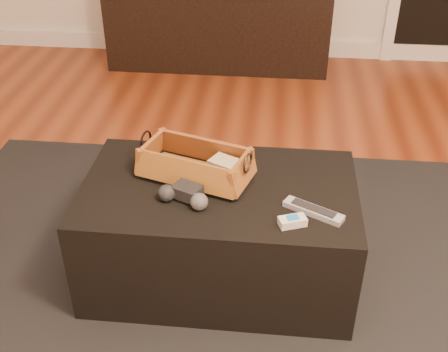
# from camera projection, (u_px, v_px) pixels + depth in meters

# --- Properties ---
(floor) EXTENTS (5.00, 5.50, 0.01)m
(floor) POSITION_uv_depth(u_px,v_px,m) (246.00, 336.00, 2.01)
(floor) COLOR brown
(floor) RESTS_ON ground
(baseboard) EXTENTS (5.00, 0.04, 0.12)m
(baseboard) POSITION_uv_depth(u_px,v_px,m) (271.00, 47.00, 4.24)
(baseboard) COLOR white
(baseboard) RESTS_ON floor
(media_cabinet) EXTENTS (1.54, 0.45, 0.60)m
(media_cabinet) POSITION_uv_depth(u_px,v_px,m) (219.00, 23.00, 3.96)
(media_cabinet) COLOR black
(media_cabinet) RESTS_ON floor
(area_rug) EXTENTS (2.60, 2.00, 0.01)m
(area_rug) POSITION_uv_depth(u_px,v_px,m) (218.00, 282.00, 2.23)
(area_rug) COLOR black
(area_rug) RESTS_ON floor
(ottoman) EXTENTS (1.00, 0.60, 0.42)m
(ottoman) POSITION_uv_depth(u_px,v_px,m) (219.00, 232.00, 2.15)
(ottoman) COLOR black
(ottoman) RESTS_ON area_rug
(tv_remote) EXTENTS (0.22, 0.09, 0.02)m
(tv_remote) POSITION_uv_depth(u_px,v_px,m) (189.00, 171.00, 2.07)
(tv_remote) COLOR black
(tv_remote) RESTS_ON wicker_basket
(cloth_bundle) EXTENTS (0.14, 0.12, 0.06)m
(cloth_bundle) POSITION_uv_depth(u_px,v_px,m) (226.00, 168.00, 2.05)
(cloth_bundle) COLOR tan
(cloth_bundle) RESTS_ON wicker_basket
(wicker_basket) EXTENTS (0.45, 0.33, 0.14)m
(wicker_basket) POSITION_uv_depth(u_px,v_px,m) (195.00, 165.00, 2.06)
(wicker_basket) COLOR #9B6A23
(wicker_basket) RESTS_ON ottoman
(game_controller) EXTENTS (0.20, 0.14, 0.06)m
(game_controller) POSITION_uv_depth(u_px,v_px,m) (185.00, 195.00, 1.93)
(game_controller) COLOR black
(game_controller) RESTS_ON ottoman
(silver_remote) EXTENTS (0.21, 0.14, 0.02)m
(silver_remote) POSITION_uv_depth(u_px,v_px,m) (313.00, 211.00, 1.89)
(silver_remote) COLOR #ABAEB3
(silver_remote) RESTS_ON ottoman
(cream_gadget) EXTENTS (0.10, 0.07, 0.03)m
(cream_gadget) POSITION_uv_depth(u_px,v_px,m) (292.00, 221.00, 1.84)
(cream_gadget) COLOR beige
(cream_gadget) RESTS_ON ottoman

